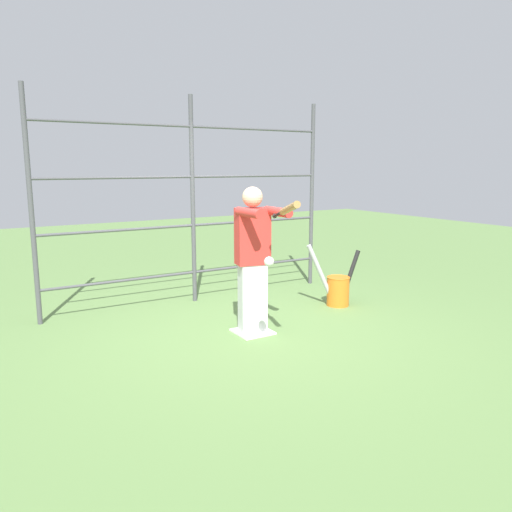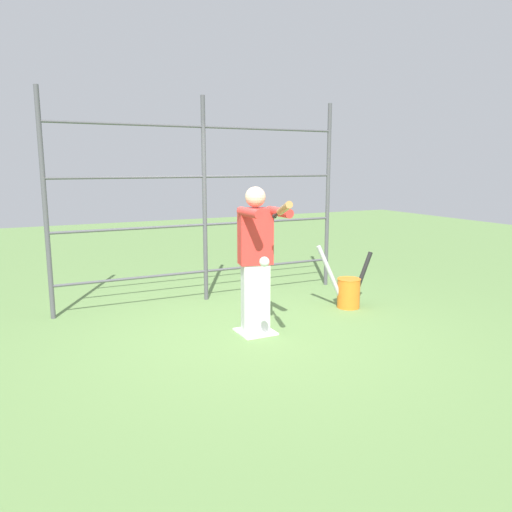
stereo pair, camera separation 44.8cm
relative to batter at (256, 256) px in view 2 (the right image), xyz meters
The scene contains 7 objects.
ground_plane 0.90m from the batter, 90.00° to the right, with size 24.00×24.00×0.00m, color #608447.
home_plate 0.89m from the batter, 90.00° to the right, with size 0.40×0.40×0.02m.
fence_backstop 1.69m from the batter, 90.00° to the right, with size 4.14×0.06×2.81m.
batter is the anchor object (origin of this frame).
baseball_bat_swinging 1.07m from the batter, 80.02° to the left, with size 0.31×0.78×0.23m.
softball_in_flight 0.87m from the batter, 69.10° to the left, with size 0.10×0.10×0.10m.
bat_bucket 1.75m from the batter, 166.09° to the right, with size 0.82×0.34×0.86m.
Camera 2 is at (2.41, 4.92, 1.89)m, focal length 35.00 mm.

